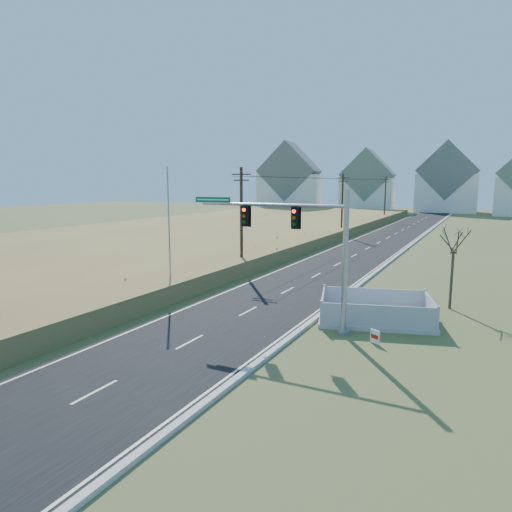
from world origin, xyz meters
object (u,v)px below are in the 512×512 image
(fence_enclosure, at_px, (375,316))
(flagpole, at_px, (169,244))
(traffic_signal_mast, at_px, (310,245))
(open_sign, at_px, (375,337))
(bare_tree, at_px, (454,239))

(fence_enclosure, height_order, flagpole, flagpole)
(traffic_signal_mast, bearing_deg, flagpole, 165.56)
(traffic_signal_mast, distance_m, open_sign, 5.58)
(fence_enclosure, bearing_deg, flagpole, 164.42)
(traffic_signal_mast, relative_size, flagpole, 1.05)
(bare_tree, bearing_deg, fence_enclosure, -127.93)
(traffic_signal_mast, xyz_separation_m, fence_enclosure, (2.82, 3.10, -4.23))
(fence_enclosure, relative_size, bare_tree, 1.32)
(traffic_signal_mast, relative_size, bare_tree, 1.71)
(fence_enclosure, bearing_deg, bare_tree, 35.75)
(bare_tree, bearing_deg, open_sign, -107.94)
(traffic_signal_mast, xyz_separation_m, open_sign, (3.67, -0.72, -4.15))
(traffic_signal_mast, relative_size, fence_enclosure, 1.30)
(traffic_signal_mast, distance_m, bare_tree, 9.97)
(traffic_signal_mast, distance_m, flagpole, 11.75)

